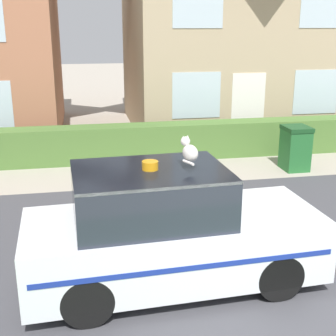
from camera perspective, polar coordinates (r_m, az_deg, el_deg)
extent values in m
cube|color=#424247|center=(7.90, 6.17, -8.88)|extent=(28.00, 5.82, 0.01)
cube|color=#4C7233|center=(12.31, -4.99, 3.07)|extent=(15.25, 0.71, 0.93)
cylinder|color=black|center=(6.38, 13.33, -12.72)|extent=(0.65, 0.23, 0.64)
cylinder|color=black|center=(7.48, 8.72, -7.78)|extent=(0.65, 0.23, 0.64)
cylinder|color=black|center=(5.82, -9.82, -15.68)|extent=(0.65, 0.23, 0.64)
cylinder|color=black|center=(7.00, -10.58, -9.70)|extent=(0.65, 0.23, 0.64)
cube|color=silver|center=(6.43, 0.76, -9.28)|extent=(4.03, 1.74, 0.83)
cube|color=#232833|center=(6.06, -2.16, -3.23)|extent=(2.02, 1.49, 0.68)
cube|color=silver|center=(5.96, -2.19, -0.37)|extent=(2.02, 1.49, 0.04)
cube|color=navy|center=(5.73, 2.70, -12.13)|extent=(3.76, 0.18, 0.07)
cube|color=navy|center=(7.09, -0.78, -6.07)|extent=(3.76, 0.18, 0.07)
cylinder|color=orange|center=(5.94, -2.20, 0.32)|extent=(0.21, 0.21, 0.11)
ellipsoid|color=silver|center=(5.90, 2.72, 1.84)|extent=(0.25, 0.29, 0.21)
ellipsoid|color=white|center=(5.97, 2.19, 1.88)|extent=(0.11, 0.10, 0.12)
sphere|color=silver|center=(5.95, 2.13, 3.27)|extent=(0.12, 0.12, 0.12)
cone|color=silver|center=(5.95, 2.40, 3.80)|extent=(0.05, 0.05, 0.05)
cone|color=silver|center=(5.91, 1.87, 3.72)|extent=(0.05, 0.05, 0.05)
cylinder|color=silver|center=(5.80, 2.50, 0.67)|extent=(0.11, 0.20, 0.04)
cube|color=tan|center=(16.69, 7.30, 14.46)|extent=(6.65, 5.96, 5.38)
cube|color=white|center=(13.97, 9.70, 7.04)|extent=(1.00, 0.02, 2.10)
cube|color=silver|center=(13.44, 3.49, 8.83)|extent=(1.40, 0.02, 1.30)
cube|color=silver|center=(14.76, 17.58, 8.83)|extent=(1.40, 0.02, 1.30)
cube|color=silver|center=(13.30, 3.69, 19.44)|extent=(1.40, 0.02, 1.30)
cube|color=silver|center=(14.63, 18.49, 18.44)|extent=(1.40, 0.02, 1.30)
cube|color=#23662D|center=(11.88, 15.23, 2.12)|extent=(0.58, 0.65, 0.98)
cube|color=#184720|center=(11.75, 15.44, 4.68)|extent=(0.60, 0.68, 0.10)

